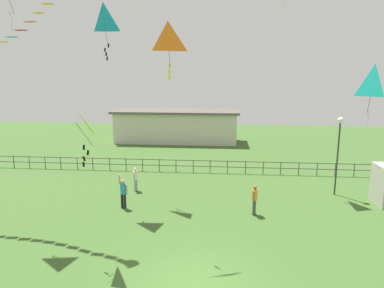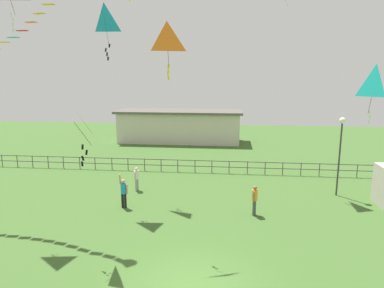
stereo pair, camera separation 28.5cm
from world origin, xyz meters
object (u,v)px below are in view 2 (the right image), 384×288
Objects in this scene: person_1 at (124,191)px; kite_2 at (375,82)px; person_2 at (255,198)px; kite_5 at (104,19)px; kite_6 at (75,124)px; person_0 at (137,177)px; lamppost at (341,140)px; kite_0 at (167,38)px.

person_1 is 0.68× the size of kite_2.
kite_5 reaches higher than person_2.
kite_2 reaches higher than kite_6.
person_0 is at bearing 91.18° from person_1.
lamppost reaches higher than person_1.
person_1 is 9.04m from kite_5.
person_1 is 8.71m from kite_0.
person_0 is 10.10m from kite_0.
kite_0 is 0.84× the size of kite_2.
lamppost reaches higher than person_2.
kite_2 is at bearing -0.63° from person_1.
kite_2 is 13.44m from kite_6.
kite_2 is (12.32, -0.14, 5.86)m from person_1.
person_2 is 7.95m from kite_2.
person_0 is (-12.18, -0.51, -2.54)m from lamppost.
kite_6 is (0.74, -5.67, -4.61)m from kite_5.
person_2 is 0.57× the size of kite_2.
person_0 is 7.69m from person_2.
kite_0 is at bearing -42.55° from kite_5.
person_0 is at bearing 89.68° from kite_6.
kite_6 is at bearing -145.94° from person_2.
kite_5 is (-3.88, 3.56, 1.37)m from kite_0.
person_1 is at bearing -164.64° from lamppost.
lamppost is 1.71× the size of kite_2.
kite_0 is at bearing -163.12° from kite_2.
person_0 is 14.04m from kite_2.
person_2 is at bearing -2.15° from person_1.
person_1 is (0.06, -2.83, 0.08)m from person_0.
kite_6 is at bearing -145.55° from lamppost.
kite_5 is (-12.96, -2.72, 6.52)m from lamppost.
person_2 is at bearing 34.27° from kite_0.
person_0 is 9.36m from kite_5.
person_0 is 0.65× the size of kite_0.
person_0 is at bearing 118.22° from kite_0.
lamppost is 6.74m from person_2.
kite_2 is 13.55m from kite_5.
kite_0 reaches higher than lamppost.
person_1 is at bearing -36.05° from kite_5.
lamppost is 12.81m from person_1.
person_1 is at bearing 177.85° from person_2.
kite_0 reaches higher than kite_6.
kite_6 reaches higher than person_1.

